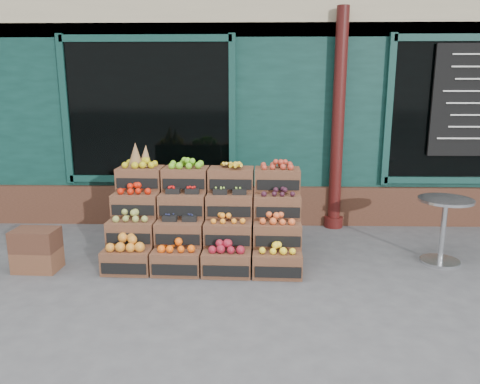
{
  "coord_description": "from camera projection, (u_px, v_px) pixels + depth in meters",
  "views": [
    {
      "loc": [
        -0.06,
        -4.86,
        2.14
      ],
      "look_at": [
        -0.2,
        0.7,
        0.85
      ],
      "focal_mm": 35.0,
      "sensor_mm": 36.0,
      "label": 1
    }
  ],
  "objects": [
    {
      "name": "bistro_table",
      "position": [
        444.0,
        223.0,
        5.63
      ],
      "size": [
        0.64,
        0.64,
        0.81
      ],
      "rotation": [
        0.0,
        0.0,
        0.32
      ],
      "color": "silver",
      "rests_on": "ground"
    },
    {
      "name": "shop_facade",
      "position": [
        255.0,
        71.0,
        9.65
      ],
      "size": [
        12.0,
        6.24,
        4.8
      ],
      "color": "#0F342E",
      "rests_on": "ground"
    },
    {
      "name": "spare_crates",
      "position": [
        37.0,
        250.0,
        5.45
      ],
      "size": [
        0.51,
        0.37,
        0.5
      ],
      "rotation": [
        0.0,
        0.0,
        -0.04
      ],
      "color": "brown",
      "rests_on": "ground"
    },
    {
      "name": "ground",
      "position": [
        256.0,
        280.0,
        5.21
      ],
      "size": [
        60.0,
        60.0,
        0.0
      ],
      "primitive_type": "plane",
      "color": "#4A4A4D",
      "rests_on": "ground"
    },
    {
      "name": "shopkeeper",
      "position": [
        153.0,
        156.0,
        7.6
      ],
      "size": [
        0.84,
        0.67,
        2.01
      ],
      "primitive_type": "imported",
      "rotation": [
        0.0,
        0.0,
        2.86
      ],
      "color": "#1C632D",
      "rests_on": "ground"
    },
    {
      "name": "crate_display",
      "position": [
        206.0,
        225.0,
        5.77
      ],
      "size": [
        2.32,
        1.19,
        1.43
      ],
      "rotation": [
        0.0,
        0.0,
        -0.03
      ],
      "color": "brown",
      "rests_on": "ground"
    }
  ]
}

